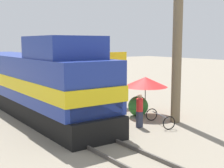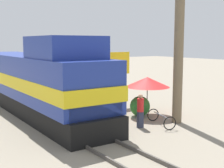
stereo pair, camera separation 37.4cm
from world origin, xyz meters
The scene contains 10 objects.
ground_plane centered at (0.00, 0.00, 0.00)m, with size 120.00×120.00×0.00m, color gray.
rail_near centered at (-0.72, 0.00, 0.07)m, with size 0.08×31.09×0.15m, color #4C4742.
rail_far centered at (0.72, 0.00, 0.07)m, with size 0.08×31.09×0.15m, color #4C4742.
locomotive centered at (0.00, 4.57, 1.91)m, with size 3.11×16.75×4.56m.
utility_pole centered at (5.37, -2.32, 5.39)m, with size 1.80×0.50×10.71m.
vendor_umbrella centered at (5.13, -0.14, 1.97)m, with size 2.59×2.59×2.27m.
billboard_sign centered at (4.98, 3.11, 2.72)m, with size 2.52×0.12×3.62m.
shrub_cluster centered at (4.64, -0.09, 0.59)m, with size 1.17×1.17×1.17m, color #2D722D.
person_bystander centered at (3.09, -2.03, 0.93)m, with size 0.34×0.34×1.72m.
bicycle centered at (4.26, -2.29, 0.35)m, with size 1.19×2.05×0.68m.
Camera 2 is at (-6.61, -13.90, 4.26)m, focal length 50.00 mm.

